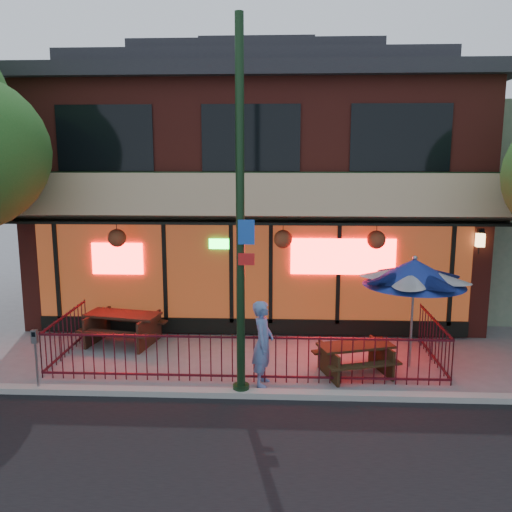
{
  "coord_description": "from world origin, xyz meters",
  "views": [
    {
      "loc": [
        0.74,
        -10.24,
        4.53
      ],
      "look_at": [
        0.18,
        2.0,
        2.3
      ],
      "focal_mm": 38.0,
      "sensor_mm": 36.0,
      "label": 1
    }
  ],
  "objects_px": {
    "picnic_table_right": "(355,355)",
    "parking_meter_near": "(36,350)",
    "street_light": "(240,234)",
    "patio_umbrella": "(414,272)",
    "picnic_table_left": "(123,324)",
    "pedestrian": "(263,343)"
  },
  "relations": [
    {
      "from": "patio_umbrella",
      "to": "picnic_table_right",
      "type": "bearing_deg",
      "value": -158.4
    },
    {
      "from": "picnic_table_right",
      "to": "patio_umbrella",
      "type": "distance_m",
      "value": 2.16
    },
    {
      "from": "pedestrian",
      "to": "parking_meter_near",
      "type": "height_order",
      "value": "pedestrian"
    },
    {
      "from": "picnic_table_left",
      "to": "picnic_table_right",
      "type": "relative_size",
      "value": 1.11
    },
    {
      "from": "street_light",
      "to": "patio_umbrella",
      "type": "height_order",
      "value": "street_light"
    },
    {
      "from": "picnic_table_left",
      "to": "picnic_table_right",
      "type": "height_order",
      "value": "picnic_table_left"
    },
    {
      "from": "parking_meter_near",
      "to": "picnic_table_left",
      "type": "bearing_deg",
      "value": 73.39
    },
    {
      "from": "street_light",
      "to": "parking_meter_near",
      "type": "relative_size",
      "value": 5.52
    },
    {
      "from": "picnic_table_right",
      "to": "parking_meter_near",
      "type": "distance_m",
      "value": 6.44
    },
    {
      "from": "street_light",
      "to": "patio_umbrella",
      "type": "relative_size",
      "value": 2.82
    },
    {
      "from": "picnic_table_left",
      "to": "pedestrian",
      "type": "relative_size",
      "value": 1.17
    },
    {
      "from": "picnic_table_left",
      "to": "parking_meter_near",
      "type": "relative_size",
      "value": 1.6
    },
    {
      "from": "patio_umbrella",
      "to": "pedestrian",
      "type": "height_order",
      "value": "patio_umbrella"
    },
    {
      "from": "parking_meter_near",
      "to": "picnic_table_right",
      "type": "bearing_deg",
      "value": 10.58
    },
    {
      "from": "street_light",
      "to": "parking_meter_near",
      "type": "bearing_deg",
      "value": -178.89
    },
    {
      "from": "street_light",
      "to": "pedestrian",
      "type": "bearing_deg",
      "value": 51.36
    },
    {
      "from": "street_light",
      "to": "picnic_table_right",
      "type": "xyz_separation_m",
      "value": [
        2.34,
        1.1,
        -2.71
      ]
    },
    {
      "from": "patio_umbrella",
      "to": "pedestrian",
      "type": "bearing_deg",
      "value": -161.02
    },
    {
      "from": "picnic_table_left",
      "to": "patio_umbrella",
      "type": "distance_m",
      "value": 7.01
    },
    {
      "from": "patio_umbrella",
      "to": "parking_meter_near",
      "type": "bearing_deg",
      "value": -167.5
    },
    {
      "from": "picnic_table_left",
      "to": "patio_umbrella",
      "type": "height_order",
      "value": "patio_umbrella"
    },
    {
      "from": "street_light",
      "to": "parking_meter_near",
      "type": "height_order",
      "value": "street_light"
    }
  ]
}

